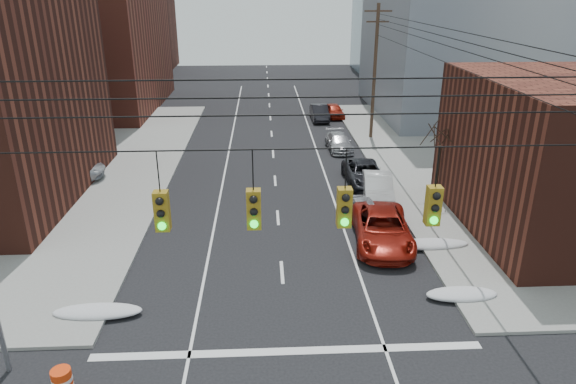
{
  "coord_description": "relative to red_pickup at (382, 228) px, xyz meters",
  "views": [
    {
      "loc": [
        -0.74,
        -8.38,
        12.06
      ],
      "look_at": [
        0.39,
        14.37,
        3.0
      ],
      "focal_mm": 32.0,
      "sensor_mm": 36.0,
      "label": 1
    }
  ],
  "objects": [
    {
      "name": "building_brick_far",
      "position": [
        -31.16,
        59.37,
        5.18
      ],
      "size": [
        22.0,
        18.0,
        12.0
      ],
      "primitive_type": "cube",
      "color": "#461D15",
      "rests_on": "ground"
    },
    {
      "name": "utility_pole_far",
      "position": [
        3.34,
        19.37,
        4.96
      ],
      "size": [
        2.2,
        0.28,
        11.0
      ],
      "color": "#473323",
      "rests_on": "ground"
    },
    {
      "name": "traffic_signals",
      "position": [
        -5.07,
        -11.66,
        6.34
      ],
      "size": [
        17.0,
        0.42,
        2.02
      ],
      "color": "black",
      "rests_on": "ground"
    },
    {
      "name": "bare_tree",
      "position": [
        4.42,
        5.37,
        1.5
      ],
      "size": [
        2.09,
        2.2,
        4.93
      ],
      "color": "black",
      "rests_on": "ground"
    },
    {
      "name": "snow_nw",
      "position": [
        -12.56,
        -5.63,
        -0.61
      ],
      "size": [
        3.5,
        1.08,
        0.42
      ],
      "primitive_type": "ellipsoid",
      "color": "silver",
      "rests_on": "ground"
    },
    {
      "name": "snow_ne",
      "position": [
        2.24,
        -5.13,
        -0.61
      ],
      "size": [
        3.0,
        1.08,
        0.42
      ],
      "primitive_type": "ellipsoid",
      "color": "silver",
      "rests_on": "ground"
    },
    {
      "name": "snow_east_far",
      "position": [
        2.24,
        -0.63,
        -0.61
      ],
      "size": [
        4.0,
        1.08,
        0.42
      ],
      "primitive_type": "ellipsoid",
      "color": "silver",
      "rests_on": "ground"
    },
    {
      "name": "red_pickup",
      "position": [
        0.0,
        0.0,
        0.0
      ],
      "size": [
        3.32,
        6.18,
        1.65
      ],
      "primitive_type": "imported",
      "rotation": [
        0.0,
        0.0,
        -0.1
      ],
      "color": "maroon",
      "rests_on": "ground"
    },
    {
      "name": "parked_car_a",
      "position": [
        -0.36,
        2.54,
        -0.19
      ],
      "size": [
        1.89,
        3.87,
        1.27
      ],
      "primitive_type": "imported",
      "rotation": [
        0.0,
        0.0,
        0.11
      ],
      "color": "#B6B6BB",
      "rests_on": "ground"
    },
    {
      "name": "parked_car_b",
      "position": [
        0.99,
        5.73,
        -0.04
      ],
      "size": [
        2.28,
        4.95,
        1.57
      ],
      "primitive_type": "imported",
      "rotation": [
        0.0,
        0.0,
        -0.13
      ],
      "color": "silver",
      "rests_on": "ground"
    },
    {
      "name": "parked_car_c",
      "position": [
        0.73,
        8.55,
        -0.11
      ],
      "size": [
        2.51,
        5.2,
        1.43
      ],
      "primitive_type": "imported",
      "rotation": [
        0.0,
        0.0,
        0.03
      ],
      "color": "black",
      "rests_on": "ground"
    },
    {
      "name": "parked_car_d",
      "position": [
        0.13,
        16.25,
        -0.18
      ],
      "size": [
        1.98,
        4.48,
        1.28
      ],
      "primitive_type": "imported",
      "rotation": [
        0.0,
        0.0,
        0.04
      ],
      "color": "#A7A7AC",
      "rests_on": "ground"
    },
    {
      "name": "parked_car_e",
      "position": [
        1.24,
        27.35,
        -0.16
      ],
      "size": [
        1.96,
        4.04,
        1.33
      ],
      "primitive_type": "imported",
      "rotation": [
        0.0,
        0.0,
        0.1
      ],
      "color": "maroon",
      "rests_on": "ground"
    },
    {
      "name": "parked_car_f",
      "position": [
        -0.36,
        26.24,
        -0.09
      ],
      "size": [
        1.64,
        4.49,
        1.47
      ],
      "primitive_type": "imported",
      "rotation": [
        0.0,
        0.0,
        0.02
      ],
      "color": "black",
      "rests_on": "ground"
    },
    {
      "name": "lot_car_a",
      "position": [
        -19.58,
        5.29,
        -0.02
      ],
      "size": [
        4.23,
        2.73,
        1.32
      ],
      "primitive_type": "imported",
      "rotation": [
        0.0,
        0.0,
        1.21
      ],
      "color": "silver",
      "rests_on": "sidewalk_nw"
    },
    {
      "name": "lot_car_b",
      "position": [
        -19.43,
        9.85,
        0.12
      ],
      "size": [
        5.99,
        3.31,
        1.59
      ],
      "primitive_type": "imported",
      "rotation": [
        0.0,
        0.0,
        1.69
      ],
      "color": "#B5B5BA",
      "rests_on": "sidewalk_nw"
    },
    {
      "name": "lot_car_d",
      "position": [
        -23.77,
        13.28,
        0.06
      ],
      "size": [
        4.36,
        1.82,
        1.48
      ],
      "primitive_type": "imported",
      "rotation": [
        0.0,
        0.0,
        1.55
      ],
      "color": "silver",
      "rests_on": "sidewalk_nw"
    },
    {
      "name": "construction_barrel",
      "position": [
        -12.3,
        -10.03,
        -0.25
      ],
      "size": [
        0.64,
        0.64,
        1.11
      ],
      "rotation": [
        0.0,
        0.0,
        0.0
      ],
      "color": "#EA390C",
      "rests_on": "ground"
    }
  ]
}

